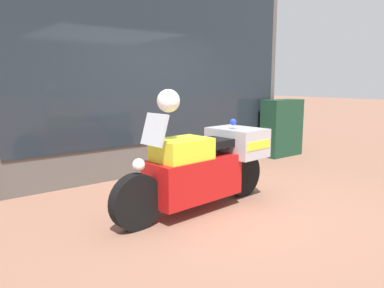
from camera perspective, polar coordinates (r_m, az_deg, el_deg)
name	(u,v)px	position (r m, az deg, el deg)	size (l,w,h in m)	color
ground_plane	(220,199)	(5.25, 4.27, -8.33)	(60.00, 60.00, 0.00)	#8E604C
shop_building	(120,55)	(6.41, -10.84, 13.17)	(6.59, 0.55, 4.05)	#56514C
window_display	(159,143)	(6.91, -5.00, 0.14)	(5.28, 0.30, 2.04)	slate
paramedic_motorcycle	(205,165)	(4.75, 1.97, -3.15)	(2.44, 0.78, 1.26)	black
utility_cabinet	(282,128)	(8.36, 13.52, 2.43)	(0.94, 0.43, 1.22)	#193D28
white_helmet	(168,101)	(4.24, -3.62, 6.58)	(0.26, 0.26, 0.26)	white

